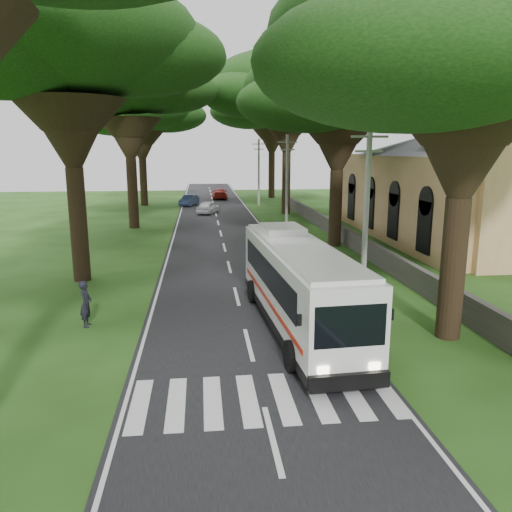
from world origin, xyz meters
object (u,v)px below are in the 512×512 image
at_px(church, 458,175).
at_px(pedestrian, 86,304).
at_px(distant_car_a, 208,207).
at_px(distant_car_b, 189,200).
at_px(pole_far, 259,171).
at_px(coach_bus, 298,283).
at_px(pole_near, 366,213).
at_px(pole_mid, 287,182).
at_px(distant_car_c, 220,194).

bearing_deg(church, pedestrian, -144.91).
height_order(distant_car_a, distant_car_b, distant_car_a).
distance_m(pole_far, coach_bus, 42.63).
distance_m(pole_near, distant_car_a, 33.63).
distance_m(pole_far, distant_car_b, 9.23).
xyz_separation_m(pole_near, distant_car_b, (-8.50, 40.79, -3.51)).
bearing_deg(pole_far, church, -63.18).
height_order(coach_bus, distant_car_b, coach_bus).
distance_m(pole_mid, distant_car_c, 29.24).
bearing_deg(coach_bus, distant_car_c, 87.57).
bearing_deg(church, pole_near, -128.50).
relative_size(pole_far, distant_car_c, 1.59).
relative_size(pole_mid, pole_far, 1.00).
relative_size(pole_far, coach_bus, 0.70).
height_order(coach_bus, distant_car_a, coach_bus).
bearing_deg(pole_far, pedestrian, -105.79).
height_order(church, distant_car_a, church).
height_order(distant_car_a, distant_car_c, distant_car_c).
xyz_separation_m(coach_bus, distant_car_b, (-5.07, 43.21, -1.13)).
distance_m(pole_far, distant_car_c, 10.34).
distance_m(pole_near, pole_far, 40.00).
height_order(church, distant_car_b, church).
xyz_separation_m(pole_far, pedestrian, (-11.69, -41.36, -3.25)).
bearing_deg(distant_car_c, pole_mid, 99.66).
xyz_separation_m(coach_bus, distant_car_a, (-2.87, 35.27, -1.09)).
height_order(pole_mid, pole_far, same).
bearing_deg(pedestrian, church, -52.70).
relative_size(coach_bus, pedestrian, 6.17).
bearing_deg(distant_car_b, pole_near, -59.43).
bearing_deg(distant_car_c, pole_far, 117.87).
height_order(pole_mid, distant_car_c, pole_mid).
height_order(pole_far, coach_bus, pole_far).
bearing_deg(coach_bus, pole_near, 31.73).
bearing_deg(coach_bus, distant_car_a, 91.10).
bearing_deg(distant_car_a, pole_far, -111.92).
bearing_deg(pole_near, pole_mid, 90.00).
distance_m(distant_car_a, distant_car_c, 15.96).
xyz_separation_m(church, distant_car_a, (-18.66, 17.30, -4.19)).
distance_m(pole_near, distant_car_c, 49.02).
height_order(pole_far, pedestrian, pole_far).
relative_size(church, distant_car_c, 4.78).
xyz_separation_m(pole_far, coach_bus, (-3.43, -42.42, -2.38)).
height_order(pole_mid, coach_bus, pole_mid).
distance_m(pole_near, coach_bus, 4.82).
bearing_deg(coach_bus, pedestrian, 169.09).
xyz_separation_m(pole_near, pedestrian, (-11.69, -1.36, -3.25)).
bearing_deg(pedestrian, distant_car_b, -2.12).
distance_m(pole_near, pole_mid, 20.00).
distance_m(coach_bus, distant_car_b, 43.53).
bearing_deg(pole_far, distant_car_a, -131.38).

